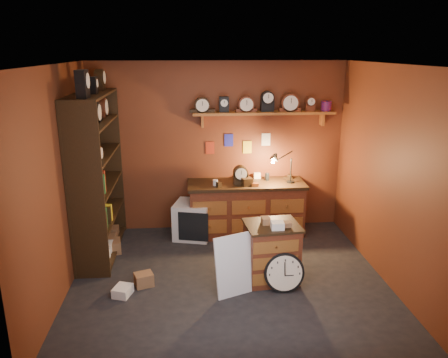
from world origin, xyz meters
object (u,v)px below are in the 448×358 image
Objects in this scene: workbench at (246,205)px; low_cabinet at (272,250)px; big_round_clock at (284,273)px; shelving_unit at (94,169)px.

workbench is 2.16× the size of low_cabinet.
workbench is at bearing 89.23° from low_cabinet.
big_round_clock is at bearing -82.71° from workbench.
shelving_unit is 1.40× the size of workbench.
low_cabinet is at bearing -23.34° from shelving_unit.
workbench reaches higher than big_round_clock.
workbench is at bearing 12.59° from shelving_unit.
low_cabinet is (2.34, -1.01, -0.84)m from shelving_unit.
shelving_unit is at bearing 152.01° from big_round_clock.
workbench is 3.70× the size of big_round_clock.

